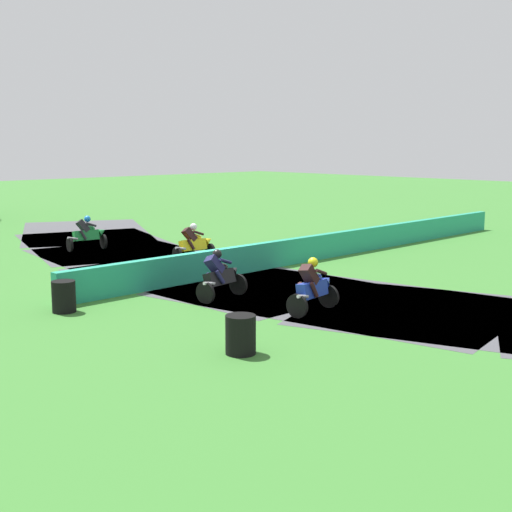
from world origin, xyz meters
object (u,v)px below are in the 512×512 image
object	(u,v)px
motorcycle_fourth_blue	(314,286)
tire_stack_mid_b	(64,296)
motorcycle_lead_green	(88,234)
motorcycle_chase_yellow	(194,243)
motorcycle_trailing_black	(221,275)
tire_stack_far	(241,335)

from	to	relation	value
motorcycle_fourth_blue	tire_stack_mid_b	world-z (taller)	motorcycle_fourth_blue
motorcycle_lead_green	motorcycle_fourth_blue	size ratio (longest dim) A/B	1.02
motorcycle_chase_yellow	motorcycle_fourth_blue	bearing A→B (deg)	-108.09
tire_stack_mid_b	motorcycle_lead_green	bearing A→B (deg)	56.60
motorcycle_chase_yellow	motorcycle_fourth_blue	distance (m)	8.54
motorcycle_chase_yellow	tire_stack_mid_b	xyz separation A→B (m)	(-7.23, -3.77, -0.24)
tire_stack_mid_b	motorcycle_chase_yellow	bearing A→B (deg)	27.57
motorcycle_lead_green	motorcycle_trailing_black	world-z (taller)	motorcycle_lead_green
motorcycle_trailing_black	tire_stack_mid_b	bearing A→B (deg)	158.99
motorcycle_fourth_blue	tire_stack_far	world-z (taller)	motorcycle_fourth_blue
motorcycle_trailing_black	tire_stack_far	bearing A→B (deg)	-126.40
motorcycle_chase_yellow	motorcycle_trailing_black	world-z (taller)	motorcycle_chase_yellow
motorcycle_lead_green	motorcycle_fourth_blue	bearing A→B (deg)	-95.21
motorcycle_lead_green	tire_stack_far	size ratio (longest dim) A/B	2.14
motorcycle_fourth_blue	tire_stack_far	bearing A→B (deg)	-160.24
motorcycle_chase_yellow	tire_stack_mid_b	bearing A→B (deg)	-152.43
motorcycle_lead_green	tire_stack_far	distance (m)	15.24
motorcycle_chase_yellow	tire_stack_far	size ratio (longest dim) A/B	2.14
motorcycle_lead_green	motorcycle_chase_yellow	world-z (taller)	motorcycle_lead_green
motorcycle_trailing_black	tire_stack_far	distance (m)	5.18
motorcycle_lead_green	tire_stack_mid_b	world-z (taller)	motorcycle_lead_green
motorcycle_trailing_black	tire_stack_mid_b	xyz separation A→B (m)	(-3.93, 1.51, -0.23)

